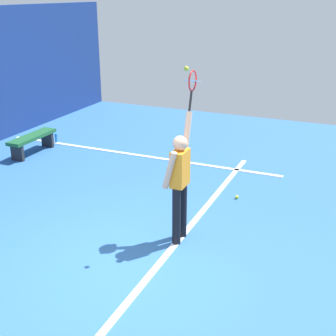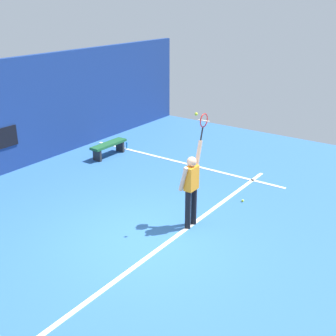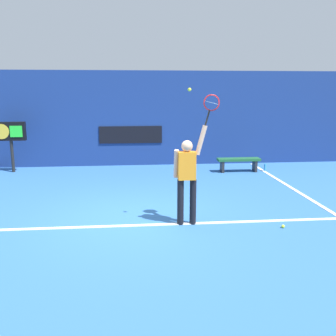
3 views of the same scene
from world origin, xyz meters
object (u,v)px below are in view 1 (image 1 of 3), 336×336
tennis_player (180,180)px  water_bottle (56,138)px  tennis_racket (192,83)px  spare_ball (237,197)px  tennis_ball (186,69)px  court_bench (32,140)px

tennis_player → water_bottle: size_ratio=8.26×
tennis_racket → spare_ball: 2.75m
tennis_ball → tennis_player: bearing=105.4°
tennis_racket → water_bottle: 5.99m
water_bottle → spare_ball: (-1.48, -5.16, -0.09)m
tennis_ball → spare_ball: (1.82, -0.34, -2.61)m
court_bench → tennis_ball: bearing=-116.5°
tennis_player → court_bench: tennis_player is taller
court_bench → spare_ball: 5.20m
tennis_racket → spare_ball: size_ratio=9.21×
tennis_racket → tennis_ball: size_ratio=9.21×
tennis_player → tennis_racket: bearing=-0.5°
spare_ball → tennis_racket: bearing=163.7°
tennis_racket → court_bench: bearing=67.5°
water_bottle → tennis_racket: bearing=-121.2°
tennis_racket → tennis_player: bearing=179.5°
tennis_ball → court_bench: bearing=63.5°
court_bench → water_bottle: bearing=0.0°
tennis_player → spare_ball: tennis_player is taller
tennis_racket → court_bench: 5.53m
tennis_racket → water_bottle: size_ratio=2.61×
tennis_racket → tennis_ball: (-0.43, -0.07, 0.28)m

